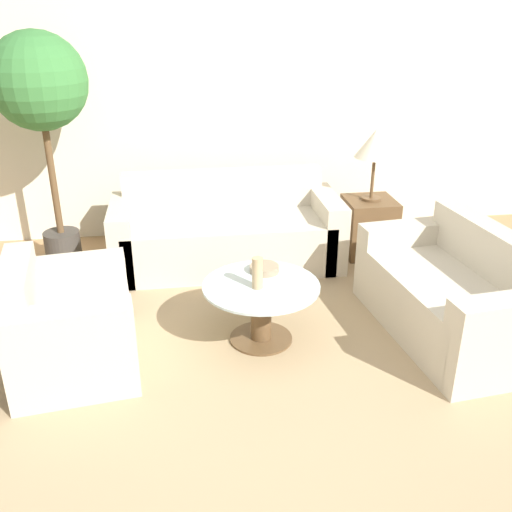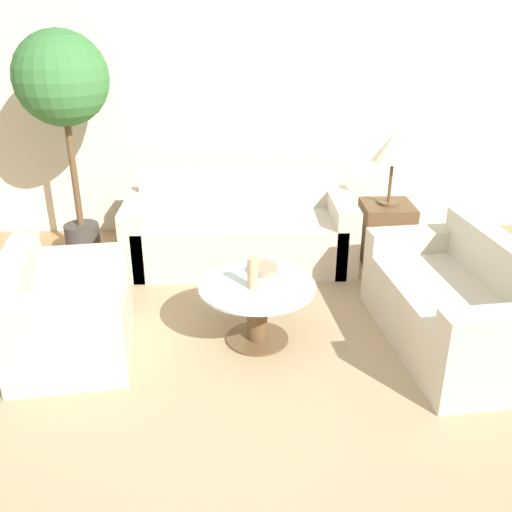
# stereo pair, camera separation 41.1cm
# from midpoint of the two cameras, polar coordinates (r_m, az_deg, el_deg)

# --- Properties ---
(ground_plane) EXTENTS (14.00, 14.00, 0.00)m
(ground_plane) POSITION_cam_midpoint_polar(r_m,az_deg,el_deg) (3.50, -3.26, -15.57)
(ground_plane) COLOR #9E754C
(wall_back) EXTENTS (10.00, 0.06, 2.60)m
(wall_back) POSITION_cam_midpoint_polar(r_m,az_deg,el_deg) (5.79, -6.42, 14.75)
(wall_back) COLOR beige
(wall_back) RESTS_ON ground_plane
(rug) EXTENTS (3.68, 3.62, 0.01)m
(rug) POSITION_cam_midpoint_polar(r_m,az_deg,el_deg) (4.15, -2.36, -8.38)
(rug) COLOR tan
(rug) RESTS_ON ground_plane
(sofa_main) EXTENTS (2.04, 0.82, 0.81)m
(sofa_main) POSITION_cam_midpoint_polar(r_m,az_deg,el_deg) (5.24, -5.22, 2.24)
(sofa_main) COLOR beige
(sofa_main) RESTS_ON ground_plane
(armchair) EXTENTS (0.87, 1.02, 0.78)m
(armchair) POSITION_cam_midpoint_polar(r_m,az_deg,el_deg) (3.99, -21.46, -6.88)
(armchair) COLOR beige
(armchair) RESTS_ON ground_plane
(loveseat) EXTENTS (0.94, 1.56, 0.79)m
(loveseat) POSITION_cam_midpoint_polar(r_m,az_deg,el_deg) (4.28, 16.77, -4.03)
(loveseat) COLOR beige
(loveseat) RESTS_ON ground_plane
(coffee_table) EXTENTS (0.82, 0.82, 0.44)m
(coffee_table) POSITION_cam_midpoint_polar(r_m,az_deg,el_deg) (4.00, -2.43, -4.97)
(coffee_table) COLOR brown
(coffee_table) RESTS_ON ground_plane
(side_table) EXTENTS (0.45, 0.45, 0.54)m
(side_table) POSITION_cam_midpoint_polar(r_m,az_deg,el_deg) (5.48, 9.09, 2.85)
(side_table) COLOR brown
(side_table) RESTS_ON ground_plane
(table_lamp) EXTENTS (0.37, 0.37, 0.66)m
(table_lamp) POSITION_cam_midpoint_polar(r_m,az_deg,el_deg) (5.25, 9.66, 10.87)
(table_lamp) COLOR brown
(table_lamp) RESTS_ON side_table
(potted_plant) EXTENTS (0.81, 0.81, 2.04)m
(potted_plant) POSITION_cam_midpoint_polar(r_m,az_deg,el_deg) (5.28, -23.01, 14.85)
(potted_plant) COLOR #3D3833
(potted_plant) RESTS_ON ground_plane
(vase) EXTENTS (0.07, 0.07, 0.22)m
(vase) POSITION_cam_midpoint_polar(r_m,az_deg,el_deg) (3.84, -2.92, -1.78)
(vase) COLOR tan
(vase) RESTS_ON coffee_table
(bowl) EXTENTS (0.21, 0.21, 0.05)m
(bowl) POSITION_cam_midpoint_polar(r_m,az_deg,el_deg) (4.10, -2.03, -1.34)
(bowl) COLOR gray
(bowl) RESTS_ON coffee_table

